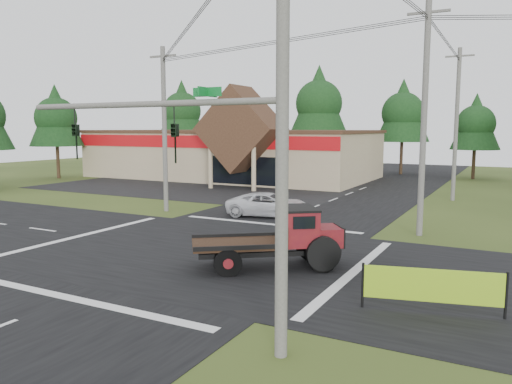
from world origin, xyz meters
The scene contains 19 objects.
ground centered at (0.00, 0.00, 0.00)m, with size 120.00×120.00×0.00m, color #304017.
road_ns centered at (0.00, 0.00, 0.01)m, with size 12.00×120.00×0.02m, color black.
road_ew centered at (0.00, 0.00, 0.01)m, with size 120.00×12.00×0.02m, color black.
parking_apron centered at (-14.00, 19.00, 0.01)m, with size 28.00×14.00×0.02m, color black.
cvs_building centered at (-15.70, 29.57, 2.78)m, with size 30.40×18.20×9.19m.
traffic_signal_mast centered at (5.82, -7.50, 4.43)m, with size 8.12×0.24×7.00m.
utility_pole_nr centered at (7.50, -7.50, 5.64)m, with size 2.00×0.30×11.00m.
utility_pole_nw centered at (-8.00, 8.00, 5.39)m, with size 2.00×0.30×10.50m.
utility_pole_ne centered at (8.00, 8.00, 5.89)m, with size 2.00×0.30×11.50m.
utility_pole_n centered at (8.00, 22.00, 5.74)m, with size 2.00×0.30×11.20m.
tree_row_a centered at (-30.00, 40.00, 8.05)m, with size 6.72×6.72×12.12m.
tree_row_b centered at (-20.00, 42.00, 6.70)m, with size 5.60×5.60×10.10m.
tree_row_c centered at (-10.00, 41.00, 8.72)m, with size 7.28×7.28×13.13m.
tree_row_d centered at (0.00, 42.00, 7.38)m, with size 6.16×6.16×11.11m.
tree_row_e centered at (8.00, 40.00, 6.03)m, with size 5.04×5.04×9.09m.
tree_side_w centered at (-32.00, 20.00, 6.70)m, with size 5.60×5.60×10.10m.
antique_flatbed_truck centered at (3.90, -0.89, 1.20)m, with size 2.20×5.75×2.41m, color #570C17, non-canonical shape.
roadside_banner centered at (10.24, -2.96, 0.69)m, with size 4.06×0.12×1.39m, color #84B518, non-canonical shape.
white_pickup centered at (-1.16, 9.39, 0.72)m, with size 2.40×5.20×1.45m, color silver.
Camera 1 is at (12.25, -17.75, 5.38)m, focal length 35.00 mm.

